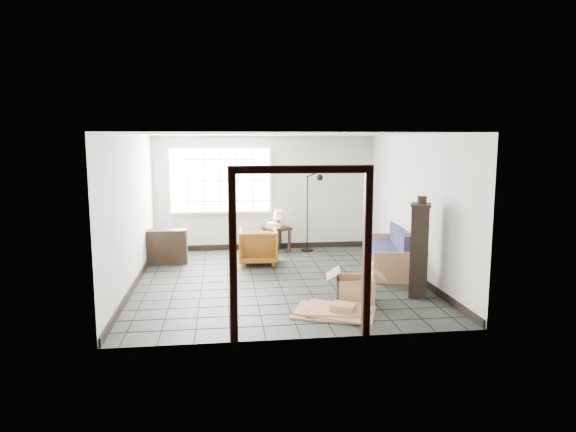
{
  "coord_description": "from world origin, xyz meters",
  "views": [
    {
      "loc": [
        -0.96,
        -8.9,
        2.51
      ],
      "look_at": [
        0.22,
        0.3,
        1.12
      ],
      "focal_mm": 32.0,
      "sensor_mm": 36.0,
      "label": 1
    }
  ],
  "objects": [
    {
      "name": "doorway_trim",
      "position": [
        0.0,
        -2.7,
        1.38
      ],
      "size": [
        1.8,
        0.08,
        2.2
      ],
      "color": "black",
      "rests_on": "ground"
    },
    {
      "name": "ground",
      "position": [
        0.0,
        0.0,
        0.0
      ],
      "size": [
        5.5,
        5.5,
        0.0
      ],
      "primitive_type": "plane",
      "color": "black",
      "rests_on": "ground"
    },
    {
      "name": "futon_sofa",
      "position": [
        2.21,
        0.42,
        0.3
      ],
      "size": [
        1.03,
        1.96,
        0.83
      ],
      "rotation": [
        0.0,
        0.0,
        -0.18
      ],
      "color": "#A9784C",
      "rests_on": "ground"
    },
    {
      "name": "side_table",
      "position": [
        0.24,
        2.4,
        0.47
      ],
      "size": [
        0.68,
        0.68,
        0.57
      ],
      "rotation": [
        0.0,
        0.0,
        0.43
      ],
      "color": "black",
      "rests_on": "ground"
    },
    {
      "name": "cardboard_pile",
      "position": [
        0.64,
        -1.86,
        0.04
      ],
      "size": [
        1.37,
        1.18,
        0.17
      ],
      "rotation": [
        0.0,
        0.0,
        -0.42
      ],
      "color": "#A16D4E",
      "rests_on": "ground"
    },
    {
      "name": "pot",
      "position": [
        2.19,
        -1.13,
        1.56
      ],
      "size": [
        0.19,
        0.19,
        0.11
      ],
      "rotation": [
        0.0,
        0.0,
        0.31
      ],
      "color": "black",
      "rests_on": "tall_shelf"
    },
    {
      "name": "armchair",
      "position": [
        -0.26,
        1.34,
        0.39
      ],
      "size": [
        0.8,
        0.75,
        0.79
      ],
      "primitive_type": "imported",
      "rotation": [
        0.0,
        0.0,
        3.09
      ],
      "color": "brown",
      "rests_on": "ground"
    },
    {
      "name": "open_box",
      "position": [
        1.08,
        -1.31,
        0.19
      ],
      "size": [
        0.97,
        0.58,
        0.51
      ],
      "rotation": [
        0.0,
        0.0,
        -0.16
      ],
      "color": "#A16D4E",
      "rests_on": "ground"
    },
    {
      "name": "table_lamp",
      "position": [
        0.27,
        2.33,
        0.83
      ],
      "size": [
        0.27,
        0.27,
        0.38
      ],
      "rotation": [
        0.0,
        0.0,
        0.1
      ],
      "color": "black",
      "rests_on": "side_table"
    },
    {
      "name": "floor_lamp",
      "position": [
        1.05,
        2.34,
        0.98
      ],
      "size": [
        0.48,
        0.36,
        1.83
      ],
      "rotation": [
        0.0,
        0.0,
        -0.07
      ],
      "color": "black",
      "rests_on": "ground"
    },
    {
      "name": "console_shelf",
      "position": [
        -2.15,
        1.58,
        0.35
      ],
      "size": [
        0.9,
        0.35,
        0.7
      ],
      "rotation": [
        0.0,
        0.0,
        0.01
      ],
      "color": "black",
      "rests_on": "ground"
    },
    {
      "name": "window_panel",
      "position": [
        -1.0,
        2.7,
        1.6
      ],
      "size": [
        2.32,
        0.08,
        1.52
      ],
      "color": "silver",
      "rests_on": "ground"
    },
    {
      "name": "projector",
      "position": [
        0.17,
        2.35,
        0.62
      ],
      "size": [
        0.36,
        0.31,
        0.11
      ],
      "rotation": [
        0.0,
        0.0,
        -0.27
      ],
      "color": "silver",
      "rests_on": "side_table"
    },
    {
      "name": "room_shell",
      "position": [
        0.0,
        0.03,
        1.68
      ],
      "size": [
        5.02,
        5.52,
        2.61
      ],
      "color": "beige",
      "rests_on": "ground"
    },
    {
      "name": "tall_shelf",
      "position": [
        2.15,
        -1.18,
        0.77
      ],
      "size": [
        0.44,
        0.5,
        1.5
      ],
      "rotation": [
        0.0,
        0.0,
        -0.38
      ],
      "color": "black",
      "rests_on": "ground"
    }
  ]
}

